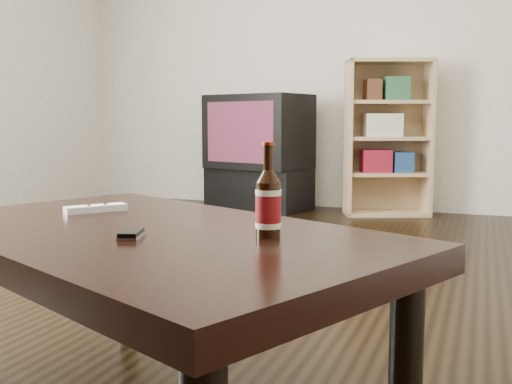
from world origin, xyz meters
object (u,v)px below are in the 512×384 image
(tv_stand, at_px, (259,188))
(coffee_table, at_px, (147,254))
(beer_bottle, at_px, (268,204))
(remote, at_px, (96,208))
(tv, at_px, (258,132))
(phone, at_px, (131,234))
(bookshelf, at_px, (386,135))

(tv_stand, bearing_deg, coffee_table, -57.41)
(beer_bottle, height_order, remote, beer_bottle)
(coffee_table, bearing_deg, remote, 147.02)
(tv_stand, distance_m, tv, 0.49)
(tv_stand, relative_size, beer_bottle, 4.00)
(beer_bottle, relative_size, phone, 2.20)
(remote, bearing_deg, beer_bottle, 20.83)
(bookshelf, distance_m, remote, 3.41)
(tv_stand, height_order, bookshelf, bookshelf)
(phone, bearing_deg, coffee_table, 84.03)
(tv_stand, height_order, remote, remote)
(coffee_table, xyz_separation_m, phone, (0.02, -0.11, 0.07))
(bookshelf, distance_m, beer_bottle, 3.58)
(beer_bottle, xyz_separation_m, phone, (-0.29, -0.11, -0.07))
(coffee_table, distance_m, phone, 0.13)
(remote, bearing_deg, coffee_table, 4.51)
(bookshelf, distance_m, coffee_table, 3.58)
(phone, bearing_deg, tv, 87.38)
(tv, relative_size, phone, 9.47)
(coffee_table, relative_size, beer_bottle, 6.85)
(remote, bearing_deg, phone, -6.09)
(tv, bearing_deg, phone, -57.50)
(coffee_table, bearing_deg, beer_bottle, 0.62)
(coffee_table, height_order, remote, remote)
(tv_stand, relative_size, tv, 0.93)
(tv, bearing_deg, bookshelf, 19.89)
(phone, height_order, remote, remote)
(tv_stand, bearing_deg, beer_bottle, -52.71)
(bookshelf, height_order, remote, bookshelf)
(coffee_table, height_order, beer_bottle, beer_bottle)
(tv_stand, xyz_separation_m, phone, (1.05, -3.62, 0.32))
(remote, bearing_deg, bookshelf, 122.02)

